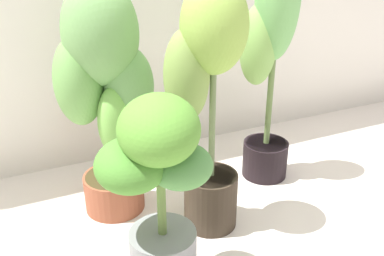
# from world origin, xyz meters

# --- Properties ---
(ground_plane) EXTENTS (8.00, 8.00, 0.00)m
(ground_plane) POSITION_xyz_m (0.00, 0.00, 0.00)
(ground_plane) COLOR silver
(ground_plane) RESTS_ON ground
(potted_plant_back_right) EXTENTS (0.31, 0.27, 1.06)m
(potted_plant_back_right) POSITION_xyz_m (0.35, 0.40, 0.60)
(potted_plant_back_right) COLOR black
(potted_plant_back_right) RESTS_ON ground
(potted_plant_back_left) EXTENTS (0.41, 0.36, 0.92)m
(potted_plant_back_left) POSITION_xyz_m (-0.34, 0.42, 0.54)
(potted_plant_back_left) COLOR brown
(potted_plant_back_left) RESTS_ON ground
(potted_plant_front_left) EXTENTS (0.38, 0.34, 0.66)m
(potted_plant_front_left) POSITION_xyz_m (-0.32, -0.07, 0.39)
(potted_plant_front_left) COLOR gray
(potted_plant_front_left) RESTS_ON ground
(potted_plant_center) EXTENTS (0.35, 0.31, 0.94)m
(potted_plant_center) POSITION_xyz_m (-0.05, 0.17, 0.55)
(potted_plant_center) COLOR #34291D
(potted_plant_center) RESTS_ON ground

